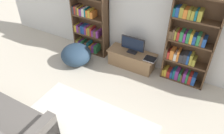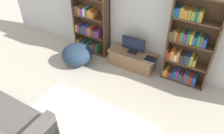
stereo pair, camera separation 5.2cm
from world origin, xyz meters
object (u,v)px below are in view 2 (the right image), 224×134
object	(u,v)px
laptop	(151,59)
beanbag_ottoman	(77,54)
bookshelf_left	(90,19)
tv_stand	(132,59)
television	(133,45)
bookshelf_right	(189,45)

from	to	relation	value
laptop	beanbag_ottoman	bearing A→B (deg)	-163.31
bookshelf_left	beanbag_ottoman	distance (m)	1.00
tv_stand	television	world-z (taller)	television
laptop	beanbag_ottoman	xyz separation A→B (m)	(-1.81, -0.54, -0.17)
television	laptop	size ratio (longest dim) A/B	2.15
television	beanbag_ottoman	distance (m)	1.48
tv_stand	beanbag_ottoman	bearing A→B (deg)	-155.00
tv_stand	television	xyz separation A→B (m)	(0.00, 0.01, 0.43)
tv_stand	beanbag_ottoman	world-z (taller)	beanbag_ottoman
bookshelf_right	television	distance (m)	1.30
bookshelf_left	television	xyz separation A→B (m)	(1.35, -0.12, -0.31)
bookshelf_right	tv_stand	xyz separation A→B (m)	(-1.26, -0.12, -0.75)
television	laptop	world-z (taller)	television
television	bookshelf_right	bearing A→B (deg)	5.32
beanbag_ottoman	bookshelf_right	bearing A→B (deg)	15.96
bookshelf_left	bookshelf_right	size ratio (longest dim) A/B	1.00
tv_stand	beanbag_ottoman	size ratio (longest dim) A/B	1.56
laptop	television	bearing A→B (deg)	171.94
bookshelf_right	tv_stand	size ratio (longest dim) A/B	1.69
bookshelf_right	beanbag_ottoman	xyz separation A→B (m)	(-2.55, -0.73, -0.69)
laptop	beanbag_ottoman	size ratio (longest dim) A/B	0.36
television	bookshelf_left	bearing A→B (deg)	174.99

